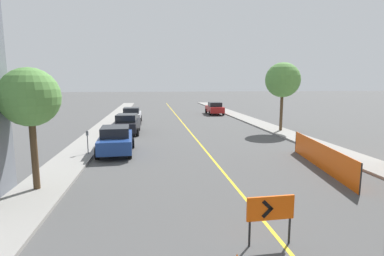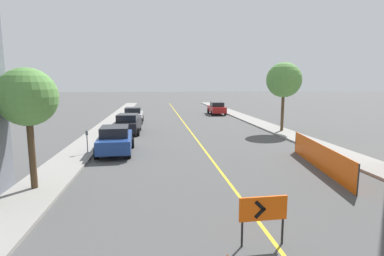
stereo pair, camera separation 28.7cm
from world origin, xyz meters
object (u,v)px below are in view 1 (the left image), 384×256
at_px(parked_car_curb_far, 132,115).
at_px(street_tree_left_near, 30,98).
at_px(street_tree_right_near, 283,80).
at_px(parking_meter_far_curb, 87,137).
at_px(arrow_barricade_primary, 270,210).
at_px(parked_car_curb_near, 116,140).
at_px(parked_car_curb_mid, 127,124).
at_px(parked_car_opposite_side, 215,108).

bearing_deg(parked_car_curb_far, street_tree_left_near, -97.01).
bearing_deg(street_tree_right_near, parked_car_curb_far, 149.64).
bearing_deg(parking_meter_far_curb, street_tree_right_near, 24.18).
relative_size(arrow_barricade_primary, street_tree_left_near, 0.29).
bearing_deg(street_tree_right_near, parked_car_curb_near, -154.53).
distance_m(parked_car_curb_mid, parking_meter_far_curb, 7.40).
relative_size(parked_car_curb_mid, parking_meter_far_curb, 3.35).
xyz_separation_m(parked_car_curb_mid, street_tree_left_near, (-2.40, -12.81, 2.71)).
bearing_deg(parked_car_curb_near, street_tree_left_near, -113.97).
xyz_separation_m(parked_car_opposite_side, street_tree_left_near, (-12.57, -26.59, 2.71)).
bearing_deg(parking_meter_far_curb, parked_car_curb_far, 83.29).
bearing_deg(parked_car_opposite_side, parked_car_curb_near, -115.08).
distance_m(parked_car_curb_mid, street_tree_left_near, 13.31).
bearing_deg(street_tree_left_near, parking_meter_far_curb, 82.27).
bearing_deg(parked_car_opposite_side, parked_car_curb_mid, -125.00).
bearing_deg(parked_car_curb_near, parked_car_opposite_side, 60.48).
bearing_deg(parking_meter_far_curb, parked_car_curb_near, 12.29).
height_order(arrow_barricade_primary, parking_meter_far_curb, parking_meter_far_curb).
relative_size(parked_car_curb_near, parking_meter_far_curb, 3.35).
height_order(parked_car_opposite_side, parking_meter_far_curb, parked_car_opposite_side).
xyz_separation_m(parked_car_curb_mid, parked_car_opposite_side, (10.17, 13.78, 0.00)).
bearing_deg(street_tree_right_near, parking_meter_far_curb, -155.82).
bearing_deg(parked_car_curb_far, parked_car_opposite_side, 35.10).
height_order(parked_car_curb_near, parked_car_curb_mid, same).
relative_size(parked_car_curb_near, parked_car_curb_mid, 1.00).
height_order(parked_car_curb_far, street_tree_left_near, street_tree_left_near).
bearing_deg(parked_car_curb_far, arrow_barricade_primary, -78.83).
height_order(parked_car_curb_mid, parked_car_opposite_side, same).
height_order(arrow_barricade_primary, parked_car_curb_mid, parked_car_curb_mid).
relative_size(arrow_barricade_primary, parking_meter_far_curb, 0.98).
distance_m(parked_car_curb_near, parked_car_curb_far, 13.50).
xyz_separation_m(arrow_barricade_primary, street_tree_right_near, (7.88, 16.79, 3.36)).
xyz_separation_m(arrow_barricade_primary, parked_car_curb_far, (-4.78, 24.20, -0.12)).
bearing_deg(parked_car_curb_mid, street_tree_right_near, -0.56).
xyz_separation_m(parked_car_curb_near, street_tree_right_near, (12.78, 6.09, 3.48)).
xyz_separation_m(parked_car_opposite_side, street_tree_right_near, (2.48, -14.57, 3.48)).
bearing_deg(street_tree_right_near, arrow_barricade_primary, -115.14).
distance_m(parking_meter_far_curb, street_tree_left_near, 6.16).
bearing_deg(street_tree_left_near, parked_car_opposite_side, 64.70).
bearing_deg(parked_car_opposite_side, parking_meter_far_curb, -117.94).
bearing_deg(parked_car_curb_mid, street_tree_left_near, -97.58).
height_order(parked_car_curb_near, street_tree_left_near, street_tree_left_near).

